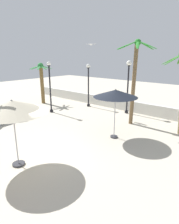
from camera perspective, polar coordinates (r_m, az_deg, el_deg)
name	(u,v)px	position (r m, az deg, el deg)	size (l,w,h in m)	color
ground_plane	(45,154)	(9.78, -12.88, -11.98)	(56.00, 56.00, 0.00)	beige
boundary_wall	(138,108)	(16.42, 13.96, 1.27)	(25.20, 0.30, 0.91)	silver
patio_umbrella_0	(116,94)	(10.69, 7.64, 5.35)	(2.44, 2.44, 2.83)	#333338
patio_umbrella_1	(12,107)	(8.30, -21.74, 1.41)	(2.86, 2.86, 2.90)	#333338
palm_tree_0	(42,78)	(19.57, -13.89, 9.73)	(2.23, 2.23, 3.91)	brown
palm_tree_1	(135,72)	(13.13, 13.12, 11.26)	(2.83, 2.65, 5.55)	brown
lamp_post_0	(50,85)	(16.15, -11.51, 7.71)	(0.31, 0.31, 4.10)	black
lamp_post_1	(88,82)	(17.75, -0.32, 8.84)	(0.34, 0.34, 3.85)	black
lamp_post_2	(128,80)	(15.78, 11.27, 9.21)	(0.40, 0.40, 4.20)	black
lounge_chair_0	(9,117)	(14.87, -22.41, -1.25)	(0.74, 1.90, 0.82)	#B7B7BC
seagull_1	(91,44)	(15.71, 0.34, 19.25)	(0.96, 0.38, 0.14)	white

